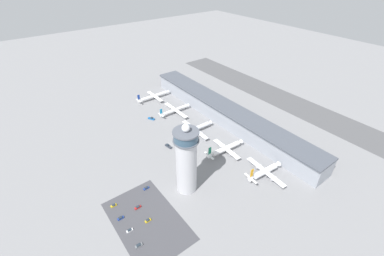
% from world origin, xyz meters
% --- Properties ---
extents(ground_plane, '(1000.00, 1000.00, 0.00)m').
position_xyz_m(ground_plane, '(0.00, 0.00, 0.00)').
color(ground_plane, gray).
extents(terminal_building, '(224.97, 25.00, 18.27)m').
position_xyz_m(terminal_building, '(0.00, 70.00, 9.23)').
color(terminal_building, '#9399A3').
rests_on(terminal_building, ground).
extents(runway_strip, '(337.46, 44.00, 0.01)m').
position_xyz_m(runway_strip, '(0.00, 160.64, 0.00)').
color(runway_strip, '#515154').
rests_on(runway_strip, ground).
extents(control_tower, '(18.01, 18.01, 57.93)m').
position_xyz_m(control_tower, '(52.66, -18.72, 27.50)').
color(control_tower, '#BCBCC1').
rests_on(control_tower, ground).
extents(parking_lot_surface, '(64.00, 40.00, 0.01)m').
position_xyz_m(parking_lot_surface, '(60.65, -57.17, 0.00)').
color(parking_lot_surface, '#424247').
rests_on(parking_lot_surface, ground).
extents(airplane_gate_alpha, '(32.14, 43.08, 11.94)m').
position_xyz_m(airplane_gate_alpha, '(-88.94, 34.50, 4.12)').
color(airplane_gate_alpha, white).
rests_on(airplane_gate_alpha, ground).
extents(airplane_gate_bravo, '(40.08, 38.00, 11.47)m').
position_xyz_m(airplane_gate_bravo, '(-45.17, 36.19, 4.17)').
color(airplane_gate_bravo, white).
rests_on(airplane_gate_bravo, ground).
extents(airplane_gate_charlie, '(38.92, 43.92, 13.32)m').
position_xyz_m(airplane_gate_charlie, '(-1.80, 29.74, 4.31)').
color(airplane_gate_charlie, silver).
rests_on(airplane_gate_charlie, ground).
extents(airplane_gate_delta, '(33.15, 38.56, 13.51)m').
position_xyz_m(airplane_gate_delta, '(39.35, 33.91, 4.31)').
color(airplane_gate_delta, white).
rests_on(airplane_gate_delta, ground).
extents(airplane_gate_echo, '(39.43, 32.99, 14.60)m').
position_xyz_m(airplane_gate_echo, '(79.72, 38.74, 4.75)').
color(airplane_gate_echo, white).
rests_on(airplane_gate_echo, ground).
extents(service_truck_catering, '(8.06, 3.54, 2.67)m').
position_xyz_m(service_truck_catering, '(1.89, -2.92, 0.92)').
color(service_truck_catering, black).
rests_on(service_truck_catering, ground).
extents(service_truck_fuel, '(7.87, 5.55, 2.65)m').
position_xyz_m(service_truck_fuel, '(-49.79, 8.40, 0.92)').
color(service_truck_fuel, black).
rests_on(service_truck_fuel, ground).
extents(car_black_suv, '(1.88, 4.14, 1.43)m').
position_xyz_m(car_black_suv, '(35.55, -70.30, 0.55)').
color(car_black_suv, black).
rests_on(car_black_suv, ground).
extents(car_white_wagon, '(2.02, 4.70, 1.52)m').
position_xyz_m(car_white_wagon, '(73.52, -70.08, 0.59)').
color(car_white_wagon, black).
rests_on(car_white_wagon, ground).
extents(car_yellow_taxi, '(1.81, 4.58, 1.46)m').
position_xyz_m(car_yellow_taxi, '(34.97, -43.98, 0.56)').
color(car_yellow_taxi, black).
rests_on(car_yellow_taxi, ground).
extents(car_red_hatchback, '(1.92, 4.44, 1.42)m').
position_xyz_m(car_red_hatchback, '(60.63, -69.96, 0.55)').
color(car_red_hatchback, black).
rests_on(car_red_hatchback, ground).
extents(car_maroon_suv, '(2.05, 4.71, 1.45)m').
position_xyz_m(car_maroon_suv, '(47.26, -57.32, 0.56)').
color(car_maroon_suv, black).
rests_on(car_maroon_suv, ground).
extents(car_blue_compact, '(1.78, 4.37, 1.54)m').
position_xyz_m(car_blue_compact, '(48.41, -70.73, 0.60)').
color(car_blue_compact, black).
rests_on(car_blue_compact, ground).
extents(car_grey_coupe, '(1.95, 4.19, 1.50)m').
position_xyz_m(car_grey_coupe, '(61.15, -56.92, 0.58)').
color(car_grey_coupe, black).
rests_on(car_grey_coupe, ground).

